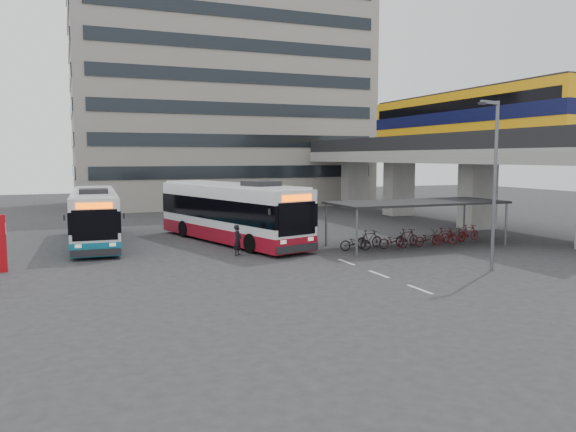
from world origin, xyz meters
name	(u,v)px	position (x,y,z in m)	size (l,w,h in m)	color
ground	(298,266)	(0.00, 0.00, 0.00)	(120.00, 120.00, 0.00)	#28282B
viaduct	(454,141)	(17.00, 10.73, 6.23)	(8.00, 32.00, 9.68)	gray
bike_shelter	(416,223)	(8.47, 3.00, 1.30)	(10.00, 4.00, 2.54)	#595B60
office_block	(220,87)	(6.00, 36.00, 12.50)	(30.00, 15.00, 25.00)	gray
road_markings	(379,274)	(2.50, -3.00, 0.01)	(0.15, 7.60, 0.01)	beige
bus_main	(231,213)	(-0.86, 8.28, 1.73)	(6.09, 12.88, 3.73)	white
bus_teal	(95,217)	(-8.40, 10.54, 1.56)	(2.97, 11.44, 3.35)	white
pedestrian	(238,240)	(-1.82, 3.71, 0.79)	(0.57, 0.38, 1.58)	black
lamp_post	(494,175)	(7.44, -4.22, 4.24)	(1.29, 0.42, 7.43)	#595B60
sign_totem_mid	(0,243)	(-12.66, 3.48, 1.31)	(0.55, 0.21, 2.53)	#B10A12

